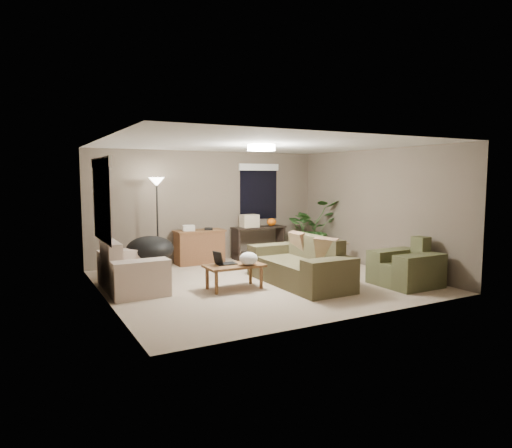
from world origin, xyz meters
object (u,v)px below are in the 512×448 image
papasan_chair (150,253)px  houseplant (311,235)px  cat_scratching_post (342,255)px  coffee_table (234,268)px  console_table (259,240)px  armchair (406,269)px  desk (199,247)px  floor_lamp (157,193)px  main_sofa (301,267)px  loveseat (130,272)px

papasan_chair → houseplant: houseplant is taller
papasan_chair → cat_scratching_post: 4.10m
coffee_table → console_table: size_ratio=0.77×
armchair → console_table: bearing=105.5°
papasan_chair → cat_scratching_post: size_ratio=1.86×
coffee_table → desk: desk is taller
armchair → houseplant: bearing=87.2°
coffee_table → houseplant: size_ratio=0.73×
desk → coffee_table: bearing=-97.2°
floor_lamp → papasan_chair: bearing=-116.9°
console_table → papasan_chair: 2.95m
floor_lamp → main_sofa: bearing=-52.8°
main_sofa → papasan_chair: 2.88m
floor_lamp → cat_scratching_post: 4.18m
console_table → floor_lamp: floor_lamp is taller
main_sofa → loveseat: size_ratio=1.38×
main_sofa → armchair: 1.87m
floor_lamp → houseplant: (3.63, -0.34, -1.06)m
coffee_table → floor_lamp: (-0.67, 2.27, 1.24)m
main_sofa → armchair: same height
coffee_table → loveseat: bearing=153.0°
armchair → papasan_chair: bearing=144.1°
loveseat → coffee_table: (1.59, -0.81, 0.06)m
desk → papasan_chair: size_ratio=1.18×
console_table → cat_scratching_post: (1.19, -1.61, -0.22)m
coffee_table → cat_scratching_post: size_ratio=2.00×
armchair → cat_scratching_post: armchair is taller
desk → loveseat: bearing=-139.6°
loveseat → armchair: bearing=-24.7°
console_table → papasan_chair: size_ratio=1.40×
desk → floor_lamp: 1.57m
main_sofa → console_table: 2.70m
main_sofa → papasan_chair: (-2.25, 1.79, 0.17)m
main_sofa → armchair: bearing=-32.1°
houseplant → loveseat: bearing=-166.2°
desk → cat_scratching_post: (2.68, -1.62, -0.16)m
main_sofa → console_table: bearing=77.7°
cat_scratching_post → houseplant: bearing=91.4°
loveseat → cat_scratching_post: loveseat is taller
console_table → houseplant: 1.26m
coffee_table → desk: size_ratio=0.91×
armchair → console_table: size_ratio=0.77×
desk → houseplant: houseplant is taller
coffee_table → papasan_chair: bearing=123.4°
cat_scratching_post → papasan_chair: bearing=169.3°
desk → cat_scratching_post: 3.14m
papasan_chair → floor_lamp: floor_lamp is taller
console_table → cat_scratching_post: console_table is taller
cat_scratching_post → armchair: bearing=-95.2°
main_sofa → desk: bearing=109.1°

